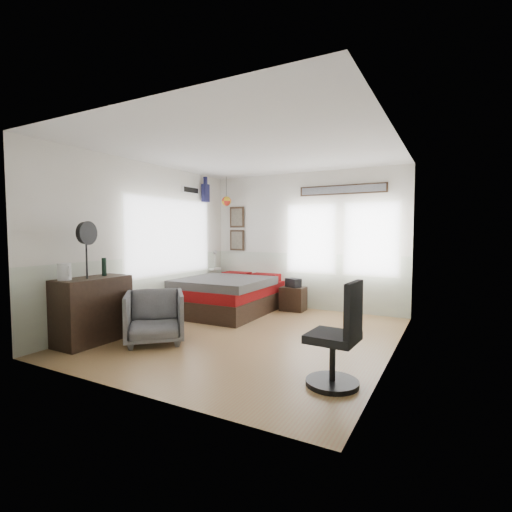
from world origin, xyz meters
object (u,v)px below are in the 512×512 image
at_px(armchair, 155,317).
at_px(task_chair, 338,344).
at_px(dresser, 93,310).
at_px(nightstand, 293,299).
at_px(bed, 230,295).

relative_size(armchair, task_chair, 0.75).
relative_size(dresser, nightstand, 2.18).
distance_m(bed, dresser, 2.64).
bearing_deg(bed, armchair, -87.34).
bearing_deg(nightstand, task_chair, -62.09).
bearing_deg(armchair, bed, 51.36).
bearing_deg(armchair, nightstand, 30.64).
xyz_separation_m(bed, task_chair, (2.79, -2.42, 0.10)).
xyz_separation_m(bed, dresser, (-0.63, -2.56, 0.12)).
height_order(bed, dresser, dresser).
height_order(nightstand, task_chair, task_chair).
bearing_deg(bed, nightstand, 33.05).
xyz_separation_m(armchair, task_chair, (2.64, -0.25, 0.07)).
bearing_deg(dresser, armchair, 26.83).
distance_m(bed, nightstand, 1.23).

